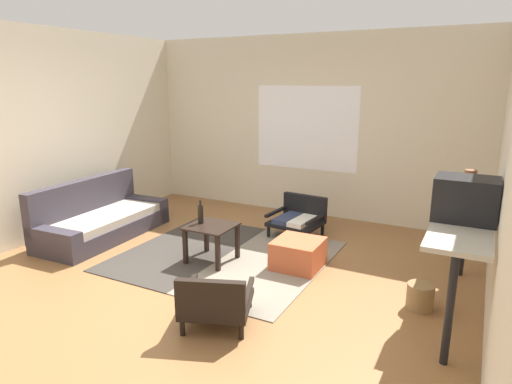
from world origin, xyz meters
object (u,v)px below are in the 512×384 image
at_px(couch, 100,220).
at_px(clay_vase, 469,190).
at_px(coffee_table, 211,234).
at_px(glass_bottle, 201,214).
at_px(ottoman_orange, 298,254).
at_px(wicker_basket, 420,297).
at_px(armchair_by_window, 298,217).
at_px(armchair_striped_foreground, 216,300).
at_px(console_shelf, 463,226).
at_px(crt_television, 465,199).

xyz_separation_m(couch, clay_vase, (4.35, 0.50, 0.81)).
xyz_separation_m(coffee_table, glass_bottle, (-0.15, 0.01, 0.21)).
bearing_deg(ottoman_orange, coffee_table, -162.69).
bearing_deg(wicker_basket, clay_vase, 64.18).
xyz_separation_m(ottoman_orange, clay_vase, (1.62, 0.23, 0.87)).
distance_m(couch, clay_vase, 4.45).
xyz_separation_m(armchair_by_window, glass_bottle, (-0.68, -1.29, 0.30)).
bearing_deg(glass_bottle, clay_vase, 10.74).
relative_size(coffee_table, armchair_by_window, 0.74).
height_order(armchair_striped_foreground, wicker_basket, armchair_striped_foreground).
xyz_separation_m(couch, coffee_table, (1.79, -0.03, 0.11)).
relative_size(ottoman_orange, wicker_basket, 2.11).
bearing_deg(console_shelf, coffee_table, -178.69).
relative_size(armchair_by_window, clay_vase, 2.17).
bearing_deg(console_shelf, couch, -179.59).
bearing_deg(armchair_striped_foreground, crt_television, 31.30).
height_order(coffee_table, crt_television, crt_television).
xyz_separation_m(armchair_by_window, clay_vase, (2.03, -0.78, 0.78)).
bearing_deg(coffee_table, console_shelf, 1.31).
xyz_separation_m(crt_television, glass_bottle, (-2.71, 0.08, -0.53)).
bearing_deg(glass_bottle, armchair_striped_foreground, -50.90).
xyz_separation_m(console_shelf, glass_bottle, (-2.71, -0.05, -0.26)).
height_order(console_shelf, clay_vase, clay_vase).
relative_size(couch, ottoman_orange, 3.61).
bearing_deg(coffee_table, couch, 179.12).
bearing_deg(ottoman_orange, glass_bottle, -165.61).
bearing_deg(console_shelf, armchair_striped_foreground, -145.83).
distance_m(coffee_table, armchair_by_window, 1.41).
relative_size(armchair_striped_foreground, crt_television, 1.54).
relative_size(couch, clay_vase, 5.75).
relative_size(crt_television, wicker_basket, 2.03).
height_order(couch, armchair_by_window, couch).
distance_m(coffee_table, ottoman_orange, 1.01).
distance_m(armchair_by_window, crt_television, 2.59).
height_order(console_shelf, crt_television, crt_television).
bearing_deg(armchair_by_window, wicker_basket, -37.63).
distance_m(ottoman_orange, console_shelf, 1.76).
xyz_separation_m(armchair_by_window, wicker_basket, (1.75, -1.35, -0.13)).
distance_m(armchair_by_window, console_shelf, 2.45).
bearing_deg(couch, armchair_by_window, 28.85).
relative_size(armchair_striped_foreground, glass_bottle, 2.78).
xyz_separation_m(coffee_table, clay_vase, (2.56, 0.53, 0.69)).
bearing_deg(armchair_by_window, clay_vase, -20.93).
xyz_separation_m(crt_television, clay_vase, (0.00, 0.60, -0.05)).
bearing_deg(clay_vase, ottoman_orange, -171.79).
relative_size(clay_vase, glass_bottle, 1.17).
distance_m(crt_television, wicker_basket, 1.00).
height_order(coffee_table, glass_bottle, glass_bottle).
distance_m(couch, wicker_basket, 4.07).
height_order(ottoman_orange, console_shelf, console_shelf).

